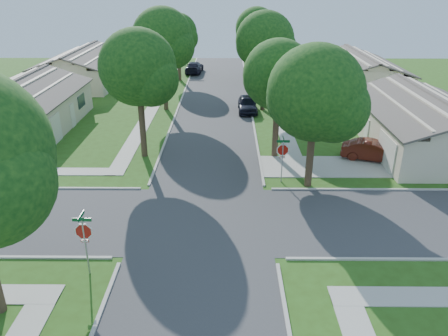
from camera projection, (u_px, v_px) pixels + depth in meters
ground at (203, 219)px, 23.35m from camera, size 100.00×100.00×0.00m
road_ns at (203, 219)px, 23.34m from camera, size 7.00×100.00×0.02m
sidewalk_ne at (272, 96)px, 47.08m from camera, size 1.20×40.00×0.04m
sidewalk_nw at (159, 96)px, 47.18m from camera, size 1.20×40.00×0.04m
driveway at (324, 166)px, 29.77m from camera, size 8.80×3.60×0.05m
stop_sign_sw at (84, 234)px, 18.26m from camera, size 1.05×0.80×2.98m
stop_sign_ne at (283, 152)px, 26.79m from camera, size 1.05×0.80×2.98m
tree_e_near at (279, 78)px, 29.27m from camera, size 4.97×4.80×8.28m
tree_e_mid at (266, 44)px, 40.00m from camera, size 5.59×5.40×9.21m
tree_e_far at (257, 30)px, 52.01m from camera, size 5.17×5.00×8.72m
tree_w_near at (139, 71)px, 29.16m from camera, size 5.38×5.20×8.97m
tree_w_mid at (163, 41)px, 39.99m from camera, size 5.80×5.60×9.56m
tree_w_far at (178, 34)px, 52.28m from camera, size 4.76×4.60×8.04m
tree_ne_corner at (316, 97)px, 24.89m from camera, size 5.80×5.60×8.66m
house_ne_near at (423, 128)px, 32.67m from camera, size 8.42×13.60×4.23m
house_ne_far at (358, 77)px, 49.13m from camera, size 8.42×13.60×4.23m
house_nw_near at (22, 111)px, 36.58m from camera, size 8.42×13.60×4.23m
house_nw_far at (83, 71)px, 52.14m from camera, size 8.42×13.60×4.23m
car_driveway at (373, 151)px, 30.62m from camera, size 4.50×2.76×1.40m
car_curb_east at (248, 104)px, 41.61m from camera, size 1.83×4.47×1.52m
car_curb_west at (194, 67)px, 58.37m from camera, size 2.39×5.18×1.47m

